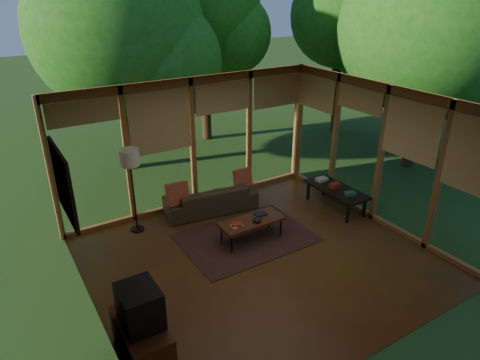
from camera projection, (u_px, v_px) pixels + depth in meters
floor at (260, 259)px, 7.38m from camera, size 5.50×5.50×0.00m
ceiling at (264, 106)px, 6.26m from camera, size 5.50×5.50×0.00m
wall_left at (86, 237)px, 5.50m from camera, size 0.04×5.00×2.70m
wall_front at (386, 269)px, 4.88m from camera, size 5.50×0.04×2.70m
window_wall_back at (193, 144)px, 8.75m from camera, size 5.50×0.12×2.70m
window_wall_right at (381, 156)px, 8.13m from camera, size 0.12×5.00×2.70m
exterior_lawn at (312, 102)px, 17.40m from camera, size 40.00×40.00×0.00m
tree_nw at (116, 29)px, 9.77m from camera, size 4.04×4.04×5.43m
tree_ne at (201, 2)px, 11.71m from camera, size 3.26×3.26×5.54m
tree_se at (428, 28)px, 9.76m from camera, size 4.07×4.07×5.45m
tree_far at (342, 16)px, 12.47m from camera, size 3.01×3.01×5.01m
rug at (246, 238)px, 7.99m from camera, size 2.37×1.68×0.01m
sofa at (211, 199)px, 8.86m from camera, size 1.96×0.98×0.55m
pillow_left at (178, 194)px, 8.33m from camera, size 0.43×0.23×0.45m
pillow_right at (243, 178)px, 9.06m from camera, size 0.39×0.21×0.41m
ct_book_lower at (237, 226)px, 7.54m from camera, size 0.20×0.15×0.03m
ct_book_upper at (237, 224)px, 7.52m from camera, size 0.22×0.20×0.03m
ct_book_side at (261, 214)px, 7.92m from camera, size 0.22×0.16×0.03m
ct_bowl at (257, 220)px, 7.68m from camera, size 0.16×0.16×0.07m
media_cabinet at (142, 342)px, 5.27m from camera, size 0.50×1.00×0.60m
television at (140, 306)px, 5.05m from camera, size 0.45×0.55×0.50m
console_book_a at (350, 194)px, 8.57m from camera, size 0.24×0.20×0.07m
console_book_b at (335, 185)px, 8.92m from camera, size 0.22×0.16×0.09m
console_book_c at (322, 179)px, 9.23m from camera, size 0.24×0.18×0.06m
floor_lamp at (130, 162)px, 7.68m from camera, size 0.36×0.36×1.65m
coffee_table at (252, 222)px, 7.76m from camera, size 1.20×0.50×0.43m
side_console at (336, 190)px, 8.92m from camera, size 0.60×1.40×0.46m
wall_painting at (63, 184)px, 6.51m from camera, size 0.06×1.35×1.15m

